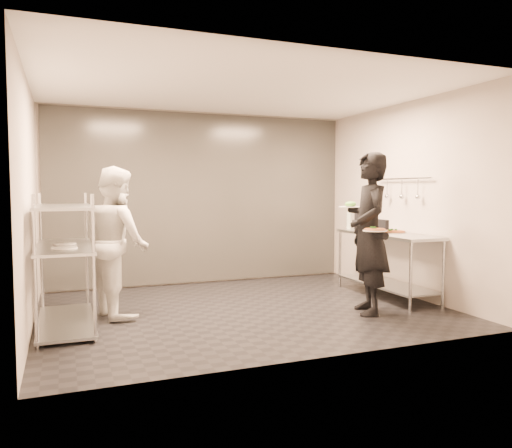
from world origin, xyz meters
name	(u,v)px	position (x,y,z in m)	size (l,w,h in m)	color
room_shell	(218,199)	(0.00, 1.18, 1.40)	(5.00, 4.00, 2.80)	black
pass_rack	(65,259)	(-2.15, 0.00, 0.77)	(0.60, 1.60, 1.50)	#B5B8BC
prep_counter	(387,253)	(2.18, 0.00, 0.63)	(0.60, 1.80, 0.92)	#B5B8BC
utensil_rail	(402,189)	(2.43, 0.00, 1.55)	(0.07, 1.20, 0.31)	#B5B8BC
waiter	(369,233)	(1.38, -0.74, 1.00)	(0.73, 0.48, 2.00)	black
chef	(117,242)	(-1.55, 0.28, 0.91)	(0.88, 0.69, 1.82)	silver
pizza_plate_near	(375,230)	(1.29, -0.99, 1.07)	(0.28, 0.28, 0.05)	white
pizza_plate_far	(394,232)	(1.58, -0.96, 1.03)	(0.30, 0.30, 0.05)	white
salad_plate	(350,206)	(1.28, -0.45, 1.34)	(0.31, 0.31, 0.07)	white
pos_monitor	(382,226)	(2.06, -0.05, 1.02)	(0.06, 0.28, 0.20)	black
bottle_green	(349,220)	(2.04, 0.80, 1.06)	(0.08, 0.08, 0.27)	#96A395
bottle_clear	(376,225)	(2.25, 0.37, 1.01)	(0.06, 0.06, 0.19)	#96A395
bottle_dark	(357,221)	(2.18, 0.80, 1.04)	(0.07, 0.07, 0.25)	black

